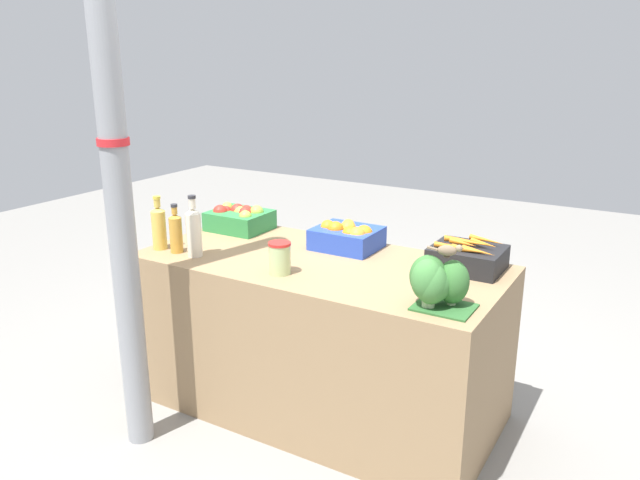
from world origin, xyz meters
TOP-DOWN VIEW (x-y plane):
  - ground_plane at (0.00, 0.00)m, footprint 10.00×10.00m
  - market_table at (0.00, 0.00)m, footprint 1.68×0.80m
  - support_pole at (-0.57, -0.64)m, footprint 0.13×0.13m
  - apple_crate at (-0.65, 0.24)m, footprint 0.31×0.26m
  - orange_crate at (0.02, 0.23)m, footprint 0.31×0.26m
  - carrot_crate at (0.62, 0.23)m, footprint 0.31×0.26m
  - broccoli_pile at (0.65, -0.25)m, footprint 0.25×0.19m
  - juice_bottle_golden at (-0.77, -0.24)m, footprint 0.07×0.07m
  - juice_bottle_amber at (-0.66, -0.24)m, footprint 0.06×0.06m
  - juice_bottle_cloudy at (-0.54, -0.24)m, footprint 0.07×0.07m
  - pickle_jar at (-0.06, -0.24)m, footprint 0.10×0.10m
  - sparrow_bird at (0.69, -0.24)m, footprint 0.13×0.06m

SIDE VIEW (x-z plane):
  - ground_plane at x=0.00m, z-range 0.00..0.00m
  - market_table at x=0.00m, z-range 0.00..0.76m
  - carrot_crate at x=0.62m, z-range 0.75..0.89m
  - orange_crate at x=0.02m, z-range 0.76..0.90m
  - apple_crate at x=-0.65m, z-range 0.76..0.90m
  - pickle_jar at x=-0.06m, z-range 0.76..0.91m
  - juice_bottle_amber at x=-0.66m, z-range 0.75..0.98m
  - broccoli_pile at x=0.65m, z-range 0.77..0.97m
  - juice_bottle_golden at x=-0.77m, z-range 0.74..1.01m
  - juice_bottle_cloudy at x=-0.54m, z-range 0.74..1.03m
  - sparrow_bird at x=0.69m, z-range 0.97..1.02m
  - support_pole at x=-0.57m, z-range 0.00..2.66m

